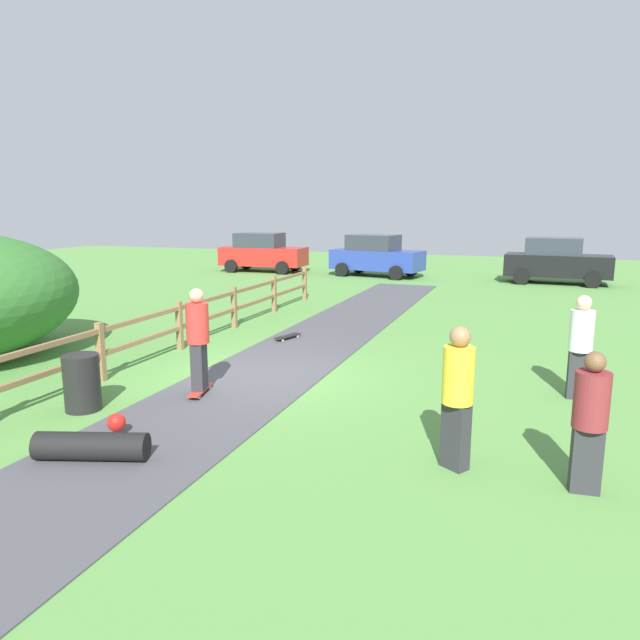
% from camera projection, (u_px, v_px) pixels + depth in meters
% --- Properties ---
extents(ground_plane, '(60.00, 60.00, 0.00)m').
position_uv_depth(ground_plane, '(260.00, 376.00, 11.11)').
color(ground_plane, '#568E42').
extents(asphalt_path, '(2.40, 28.00, 0.02)m').
position_uv_depth(asphalt_path, '(260.00, 375.00, 11.11)').
color(asphalt_path, '#47474C').
rests_on(asphalt_path, ground_plane).
extents(wooden_fence, '(0.12, 18.12, 1.10)m').
position_uv_depth(wooden_fence, '(144.00, 332.00, 11.85)').
color(wooden_fence, olive).
rests_on(wooden_fence, ground_plane).
extents(trash_bin, '(0.56, 0.56, 0.90)m').
position_uv_depth(trash_bin, '(82.00, 383.00, 9.16)').
color(trash_bin, black).
rests_on(trash_bin, ground_plane).
extents(skater_riding, '(0.46, 0.82, 1.83)m').
position_uv_depth(skater_riding, '(198.00, 336.00, 9.78)').
color(skater_riding, '#B23326').
rests_on(skater_riding, asphalt_path).
extents(skater_fallen, '(1.46, 1.31, 0.36)m').
position_uv_depth(skater_fallen, '(94.00, 444.00, 7.41)').
color(skater_fallen, black).
rests_on(skater_fallen, asphalt_path).
extents(skateboard_loose, '(0.43, 0.82, 0.08)m').
position_uv_depth(skateboard_loose, '(288.00, 336.00, 14.12)').
color(skateboard_loose, black).
rests_on(skateboard_loose, asphalt_path).
extents(bystander_white, '(0.40, 0.40, 1.76)m').
position_uv_depth(bystander_white, '(581.00, 342.00, 9.62)').
color(bystander_white, '#2D2D33').
rests_on(bystander_white, ground_plane).
extents(bystander_yellow, '(0.53, 0.53, 1.79)m').
position_uv_depth(bystander_yellow, '(458.00, 391.00, 7.00)').
color(bystander_yellow, '#2D2D33').
rests_on(bystander_yellow, ground_plane).
extents(bystander_maroon, '(0.41, 0.41, 1.64)m').
position_uv_depth(bystander_maroon, '(590.00, 416.00, 6.42)').
color(bystander_maroon, '#2D2D33').
rests_on(bystander_maroon, ground_plane).
extents(parked_car_blue, '(4.44, 2.57, 1.92)m').
position_uv_depth(parked_car_blue, '(376.00, 256.00, 26.96)').
color(parked_car_blue, '#283D99').
rests_on(parked_car_blue, ground_plane).
extents(parked_car_black, '(4.29, 2.19, 1.92)m').
position_uv_depth(parked_car_black, '(557.00, 261.00, 24.34)').
color(parked_car_black, black).
rests_on(parked_car_black, ground_plane).
extents(parked_car_red, '(4.25, 2.11, 1.92)m').
position_uv_depth(parked_car_red, '(262.00, 252.00, 28.89)').
color(parked_car_red, red).
rests_on(parked_car_red, ground_plane).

